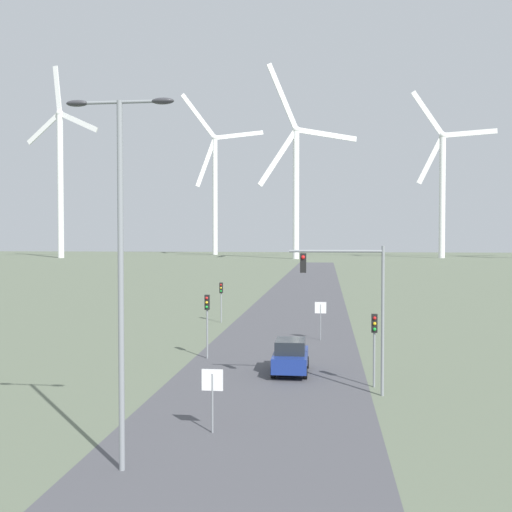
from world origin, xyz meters
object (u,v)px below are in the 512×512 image
Objects in this scene: traffic_light_post_near_right at (374,333)px; traffic_light_mast_overhead at (352,290)px; wind_turbine_center at (296,177)px; stop_sign_near at (212,388)px; wind_turbine_far_left at (60,172)px; stop_sign_far at (321,313)px; traffic_light_post_near_left at (207,312)px; wind_turbine_left at (215,182)px; wind_turbine_right at (442,182)px; car_approaching at (291,356)px; streetlamp at (121,243)px; traffic_light_post_mid_left at (221,293)px.

traffic_light_mast_overhead reaches higher than traffic_light_post_near_right.
traffic_light_mast_overhead is 182.42m from wind_turbine_center.
stop_sign_near is 211.30m from wind_turbine_far_left.
wind_turbine_far_left reaches higher than stop_sign_far.
wind_turbine_left reaches higher than traffic_light_post_near_left.
traffic_light_post_near_left is at bearing 138.16° from traffic_light_mast_overhead.
wind_turbine_left reaches higher than wind_turbine_right.
wind_turbine_right is (138.31, 14.28, -4.08)m from wind_turbine_far_left.
traffic_light_post_near_right is at bearing -30.97° from car_approaching.
wind_turbine_far_left is 68.25m from wind_turbine_left.
wind_turbine_far_left reaches higher than car_approaching.
stop_sign_near is 0.67× the size of traffic_light_post_near_right.
wind_turbine_left is (-46.52, 225.62, 30.57)m from car_approaching.
stop_sign_far is at bearing 76.50° from streetlamp.
streetlamp is at bearing -64.72° from wind_turbine_far_left.
car_approaching is at bearing 77.31° from stop_sign_near.
wind_turbine_far_left is at bearing 117.24° from traffic_light_post_near_left.
wind_turbine_right is at bearing 5.90° from wind_turbine_far_left.
traffic_light_post_mid_left reaches higher than car_approaching.
traffic_light_post_near_right is at bearing -85.87° from wind_turbine_center.
car_approaching is 198.36m from wind_turbine_right.
streetlamp is 244.52m from wind_turbine_left.
traffic_light_mast_overhead is at bearing -83.85° from stop_sign_far.
streetlamp is 0.17× the size of wind_turbine_center.
stop_sign_far is at bearing -60.00° from wind_turbine_far_left.
traffic_light_post_mid_left reaches higher than stop_sign_near.
traffic_light_post_near_left is at bearing -83.07° from traffic_light_post_mid_left.
traffic_light_post_near_right is (8.63, 11.48, -4.47)m from streetlamp.
streetlamp is at bearing -80.03° from wind_turbine_left.
stop_sign_far is 0.79× the size of traffic_light_post_mid_left.
wind_turbine_center is (-8.71, 176.40, 27.52)m from car_approaching.
car_approaching is at bearing -78.35° from wind_turbine_left.
wind_turbine_right is at bearing 73.73° from traffic_light_post_mid_left.
wind_turbine_center is at bearing 94.13° from traffic_light_post_near_right.
car_approaching is (-4.21, 2.53, -1.71)m from traffic_light_post_near_right.
wind_turbine_right is at bearing 77.23° from stop_sign_near.
wind_turbine_far_left is (-87.78, 158.87, 29.03)m from traffic_light_post_mid_left.
wind_turbine_center reaches higher than car_approaching.
stop_sign_near is at bearing 61.05° from streetlamp.
traffic_light_mast_overhead is 0.10× the size of wind_turbine_left.
traffic_light_post_mid_left is at bearing 96.93° from traffic_light_post_near_left.
car_approaching is 0.06× the size of wind_turbine_far_left.
traffic_light_post_mid_left is 0.06× the size of wind_turbine_right.
streetlamp is 191.66m from wind_turbine_center.
traffic_light_post_near_left is 0.06× the size of wind_turbine_right.
car_approaching is 203.50m from wind_turbine_far_left.
wind_turbine_center reaches higher than stop_sign_far.
traffic_light_post_near_left is 196.13m from wind_turbine_right.
wind_turbine_center reaches higher than wind_turbine_right.
wind_turbine_far_left is at bearing 118.34° from traffic_light_mast_overhead.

